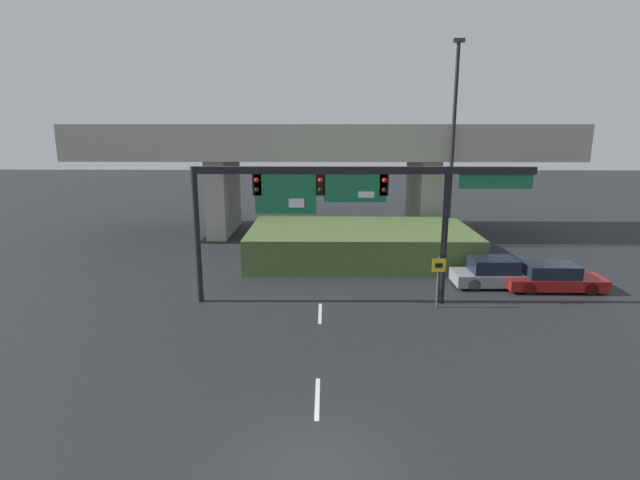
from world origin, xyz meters
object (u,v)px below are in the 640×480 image
Objects in this scene: speed_limit_sign at (438,275)px; parked_sedan_near_right at (495,273)px; parked_sedan_mid_right at (553,278)px; signal_gantry at (344,194)px; highway_light_pole_near at (453,141)px.

parked_sedan_near_right is (3.62, 3.12, -0.86)m from speed_limit_sign.
parked_sedan_near_right is 2.75m from parked_sedan_mid_right.
parked_sedan_near_right is at bearing 17.25° from signal_gantry.
signal_gantry is 3.49× the size of parked_sedan_near_right.
parked_sedan_near_right is (7.85, 2.44, -4.41)m from signal_gantry.
parked_sedan_near_right is at bearing 168.43° from parked_sedan_mid_right.
speed_limit_sign reaches higher than parked_sedan_mid_right.
speed_limit_sign is 0.18× the size of highway_light_pole_near.
signal_gantry is at bearing -169.35° from parked_sedan_mid_right.
highway_light_pole_near is (3.21, 11.68, 5.50)m from speed_limit_sign.
signal_gantry is 6.48× the size of speed_limit_sign.
highway_light_pole_near is at bearing 55.91° from signal_gantry.
parked_sedan_mid_right is (3.09, -9.14, -6.40)m from highway_light_pole_near.
parked_sedan_mid_right is (6.31, 2.54, -0.90)m from speed_limit_sign.
signal_gantry is at bearing -124.09° from highway_light_pole_near.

